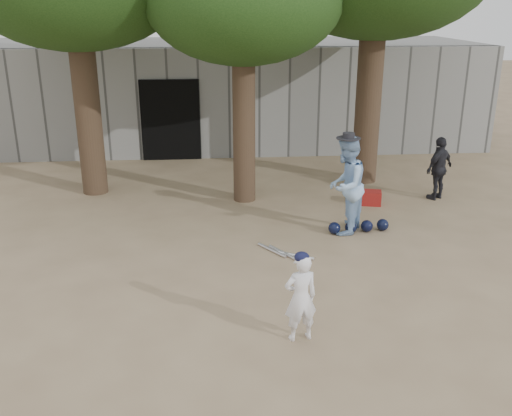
{
  "coord_description": "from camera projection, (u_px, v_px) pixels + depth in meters",
  "views": [
    {
      "loc": [
        -0.1,
        -7.78,
        4.14
      ],
      "look_at": [
        0.6,
        1.0,
        0.95
      ],
      "focal_mm": 40.0,
      "sensor_mm": 36.0,
      "label": 1
    }
  ],
  "objects": [
    {
      "name": "ground",
      "position": [
        222.0,
        290.0,
        8.71
      ],
      "size": [
        70.0,
        70.0,
        0.0
      ],
      "primitive_type": "plane",
      "color": "#937C5E",
      "rests_on": "ground"
    },
    {
      "name": "boy_player",
      "position": [
        301.0,
        298.0,
        7.24
      ],
      "size": [
        0.49,
        0.37,
        1.2
      ],
      "primitive_type": "imported",
      "rotation": [
        0.0,
        0.0,
        3.34
      ],
      "color": "white",
      "rests_on": "ground"
    },
    {
      "name": "helmet_row",
      "position": [
        359.0,
        227.0,
        10.84
      ],
      "size": [
        1.19,
        0.32,
        0.23
      ],
      "color": "black",
      "rests_on": "ground"
    },
    {
      "name": "spectator_dark",
      "position": [
        439.0,
        168.0,
        12.51
      ],
      "size": [
        0.87,
        0.74,
        1.4
      ],
      "primitive_type": "imported",
      "rotation": [
        0.0,
        0.0,
        3.73
      ],
      "color": "black",
      "rests_on": "ground"
    },
    {
      "name": "back_building",
      "position": [
        213.0,
        91.0,
        17.88
      ],
      "size": [
        16.0,
        5.24,
        3.0
      ],
      "color": "gray",
      "rests_on": "ground"
    },
    {
      "name": "spectator_blue",
      "position": [
        346.0,
        186.0,
        10.58
      ],
      "size": [
        1.05,
        1.13,
        1.86
      ],
      "primitive_type": "imported",
      "rotation": [
        0.0,
        0.0,
        4.2
      ],
      "color": "#94BAE5",
      "rests_on": "ground"
    },
    {
      "name": "bat_pile",
      "position": [
        283.0,
        253.0,
        9.92
      ],
      "size": [
        0.92,
        0.75,
        0.06
      ],
      "color": "silver",
      "rests_on": "ground"
    },
    {
      "name": "red_bag",
      "position": [
        371.0,
        198.0,
        12.33
      ],
      "size": [
        0.48,
        0.41,
        0.3
      ],
      "primitive_type": "cube",
      "rotation": [
        0.0,
        0.0,
        -0.24
      ],
      "color": "#A62416",
      "rests_on": "ground"
    }
  ]
}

